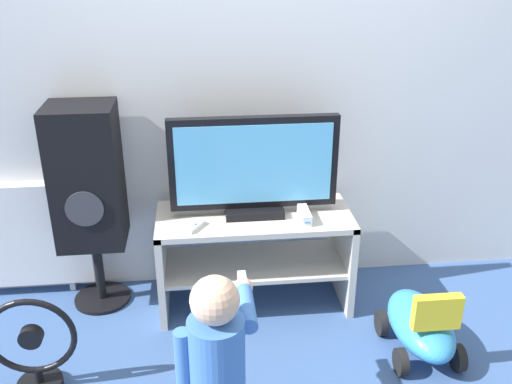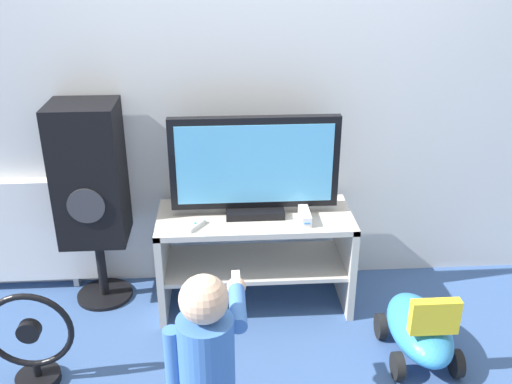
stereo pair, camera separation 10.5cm
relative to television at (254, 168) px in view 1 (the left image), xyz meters
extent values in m
plane|color=#38568C|center=(0.00, -0.24, -0.79)|extent=(16.00, 16.00, 0.00)
cube|color=silver|center=(0.00, 0.28, 0.51)|extent=(10.00, 0.06, 2.60)
cube|color=beige|center=(0.00, -0.02, -0.27)|extent=(1.02, 0.44, 0.03)
cube|color=beige|center=(0.00, -0.02, -0.55)|extent=(0.98, 0.40, 0.02)
cube|color=beige|center=(-0.49, -0.02, -0.52)|extent=(0.04, 0.44, 0.53)
cube|color=beige|center=(0.49, -0.02, -0.52)|extent=(0.04, 0.44, 0.53)
cube|color=black|center=(0.00, 0.00, -0.24)|extent=(0.30, 0.20, 0.04)
cube|color=black|center=(0.00, 0.00, 0.03)|extent=(0.86, 0.05, 0.48)
cube|color=#59B2EA|center=(0.00, -0.03, 0.03)|extent=(0.79, 0.01, 0.41)
cube|color=white|center=(0.25, -0.09, -0.23)|extent=(0.05, 0.19, 0.05)
cube|color=#3F8CE5|center=(0.25, -0.19, -0.23)|extent=(0.03, 0.00, 0.01)
cube|color=white|center=(-0.30, -0.14, -0.24)|extent=(0.10, 0.13, 0.02)
cylinder|color=#337FD8|center=(-0.30, -0.14, -0.23)|extent=(0.01, 0.01, 0.00)
cylinder|color=#3F72C6|center=(-0.24, -1.03, -0.31)|extent=(0.21, 0.21, 0.30)
sphere|color=beige|center=(-0.24, -1.03, -0.07)|extent=(0.17, 0.17, 0.17)
cylinder|color=#3F72C6|center=(-0.36, -1.03, -0.32)|extent=(0.06, 0.06, 0.25)
cylinder|color=#3F72C6|center=(-0.12, -0.91, -0.19)|extent=(0.06, 0.25, 0.06)
sphere|color=beige|center=(-0.12, -0.78, -0.19)|extent=(0.08, 0.08, 0.08)
cube|color=white|center=(-0.12, -0.74, -0.19)|extent=(0.03, 0.13, 0.02)
cylinder|color=black|center=(-0.84, 0.08, -0.78)|extent=(0.31, 0.31, 0.02)
cylinder|color=black|center=(-0.84, 0.08, -0.60)|extent=(0.05, 0.05, 0.38)
cube|color=black|center=(-0.84, 0.08, -0.04)|extent=(0.34, 0.30, 0.74)
cylinder|color=#38383D|center=(-0.84, -0.08, -0.15)|extent=(0.19, 0.01, 0.19)
cylinder|color=black|center=(-1.03, -0.59, -0.77)|extent=(0.20, 0.20, 0.04)
cylinder|color=black|center=(-1.03, -0.59, -0.72)|extent=(0.04, 0.04, 0.06)
torus|color=black|center=(-1.03, -0.59, -0.51)|extent=(0.39, 0.03, 0.39)
cylinder|color=black|center=(-1.03, -0.59, -0.51)|extent=(0.10, 0.05, 0.10)
ellipsoid|color=#338CD1|center=(0.75, -0.52, -0.63)|extent=(0.27, 0.53, 0.18)
cube|color=yellow|center=(0.75, -0.67, -0.46)|extent=(0.22, 0.05, 0.17)
cylinder|color=black|center=(0.61, -0.38, -0.73)|extent=(0.04, 0.13, 0.13)
cylinder|color=black|center=(0.89, -0.38, -0.73)|extent=(0.04, 0.13, 0.13)
cylinder|color=black|center=(0.61, -0.67, -0.73)|extent=(0.04, 0.13, 0.13)
cylinder|color=black|center=(0.89, -0.67, -0.73)|extent=(0.04, 0.13, 0.13)
cube|color=white|center=(-1.34, 0.21, -0.43)|extent=(0.89, 0.08, 0.60)
cube|color=silver|center=(-1.03, 0.21, -0.76)|extent=(0.03, 0.05, 0.06)
camera|label=1|loc=(-0.27, -2.66, 1.07)|focal=40.00mm
camera|label=2|loc=(-0.17, -2.67, 1.07)|focal=40.00mm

